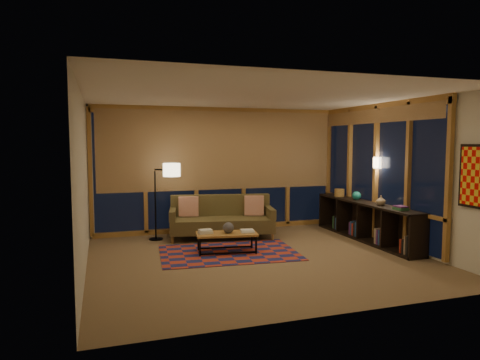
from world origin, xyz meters
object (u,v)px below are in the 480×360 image
object	(u,v)px
sofa	(222,218)
floor_lamp	(155,201)
coffee_table	(227,243)
bookshelf	(365,221)

from	to	relation	value
sofa	floor_lamp	xyz separation A→B (m)	(-1.29, 0.31, 0.35)
coffee_table	floor_lamp	distance (m)	1.88
sofa	floor_lamp	world-z (taller)	floor_lamp
sofa	floor_lamp	size ratio (longest dim) A/B	1.33
sofa	coffee_table	distance (m)	1.17
sofa	bookshelf	distance (m)	2.87
sofa	bookshelf	world-z (taller)	sofa
floor_lamp	bookshelf	size ratio (longest dim) A/B	0.51
coffee_table	bookshelf	size ratio (longest dim) A/B	0.35
sofa	floor_lamp	bearing A→B (deg)	177.60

